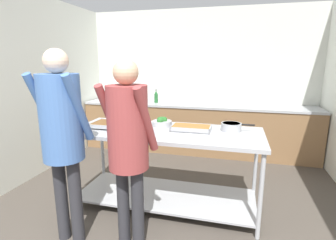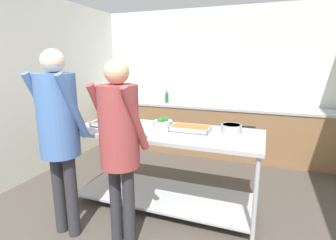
% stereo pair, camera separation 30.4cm
% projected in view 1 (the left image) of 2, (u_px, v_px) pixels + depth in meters
% --- Properties ---
extents(wall_rear, '(4.41, 0.06, 2.65)m').
position_uv_depth(wall_rear, '(200.00, 80.00, 5.10)').
color(wall_rear, silver).
rests_on(wall_rear, ground_plane).
extents(wall_left, '(0.06, 4.41, 2.65)m').
position_uv_depth(wall_left, '(21.00, 88.00, 3.61)').
color(wall_left, silver).
rests_on(wall_left, ground_plane).
extents(back_counter, '(4.25, 0.65, 0.91)m').
position_uv_depth(back_counter, '(196.00, 128.00, 4.94)').
color(back_counter, olive).
rests_on(back_counter, ground_plane).
extents(serving_counter, '(2.16, 0.86, 0.92)m').
position_uv_depth(serving_counter, '(166.00, 155.00, 3.04)').
color(serving_counter, '#ADAFB5').
rests_on(serving_counter, ground_plane).
extents(serving_tray_vegetables, '(0.38, 0.34, 0.05)m').
position_uv_depth(serving_tray_vegetables, '(109.00, 125.00, 3.14)').
color(serving_tray_vegetables, '#ADAFB5').
rests_on(serving_tray_vegetables, serving_counter).
extents(plate_stack, '(0.23, 0.23, 0.05)m').
position_uv_depth(plate_stack, '(132.00, 129.00, 2.96)').
color(plate_stack, white).
rests_on(plate_stack, serving_counter).
extents(broccoli_bowl, '(0.24, 0.24, 0.12)m').
position_uv_depth(broccoli_bowl, '(162.00, 122.00, 3.16)').
color(broccoli_bowl, '#B2B2B7').
rests_on(broccoli_bowl, serving_counter).
extents(serving_tray_roast, '(0.44, 0.26, 0.05)m').
position_uv_depth(serving_tray_roast, '(191.00, 128.00, 2.98)').
color(serving_tray_roast, '#ADAFB5').
rests_on(serving_tray_roast, serving_counter).
extents(sauce_pan, '(0.36, 0.22, 0.09)m').
position_uv_depth(sauce_pan, '(231.00, 127.00, 2.94)').
color(sauce_pan, '#ADAFB5').
rests_on(sauce_pan, serving_counter).
extents(guest_serving_left, '(0.47, 0.36, 1.80)m').
position_uv_depth(guest_serving_left, '(62.00, 128.00, 2.31)').
color(guest_serving_left, '#2D2D33').
rests_on(guest_serving_left, ground_plane).
extents(guest_serving_right, '(0.49, 0.40, 1.71)m').
position_uv_depth(guest_serving_right, '(128.00, 137.00, 2.24)').
color(guest_serving_right, '#2D2D33').
rests_on(guest_serving_right, ground_plane).
extents(water_bottle, '(0.07, 0.07, 0.25)m').
position_uv_depth(water_bottle, '(156.00, 97.00, 4.97)').
color(water_bottle, '#23602D').
rests_on(water_bottle, back_counter).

